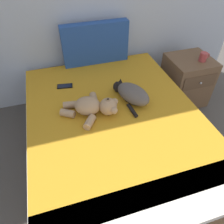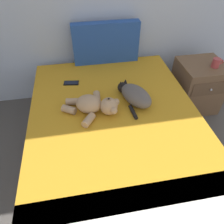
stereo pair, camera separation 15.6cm
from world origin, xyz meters
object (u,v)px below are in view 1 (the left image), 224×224
at_px(teddy_bear, 93,107).
at_px(cell_phone, 65,86).
at_px(mug, 203,57).
at_px(bed, 115,134).
at_px(patterned_cushion, 96,44).
at_px(nightstand, 186,80).
at_px(cat, 131,93).

bearing_deg(teddy_bear, cell_phone, 112.33).
relative_size(teddy_bear, mug, 4.11).
relative_size(teddy_bear, cell_phone, 3.14).
relative_size(cell_phone, mug, 1.31).
xyz_separation_m(bed, patterned_cushion, (0.06, 0.90, 0.48)).
xyz_separation_m(patterned_cushion, nightstand, (1.01, -0.36, -0.44)).
distance_m(cat, cell_phone, 0.67).
height_order(bed, cat, cat).
height_order(cell_phone, nightstand, nightstand).
distance_m(patterned_cushion, teddy_bear, 0.87).
relative_size(bed, cat, 4.36).
relative_size(cat, cell_phone, 2.82).
height_order(patterned_cushion, nightstand, patterned_cushion).
height_order(teddy_bear, cell_phone, teddy_bear).
bearing_deg(nightstand, cell_phone, -179.30).
xyz_separation_m(cat, nightstand, (0.87, 0.40, -0.29)).
height_order(teddy_bear, mug, same).
distance_m(bed, nightstand, 1.20).
distance_m(nightstand, mug, 0.35).
distance_m(bed, cell_phone, 0.68).
distance_m(patterned_cushion, cat, 0.78).
xyz_separation_m(bed, mug, (1.16, 0.47, 0.37)).
height_order(cat, cell_phone, cat).
xyz_separation_m(cell_phone, mug, (1.50, -0.05, 0.11)).
height_order(nightstand, mug, mug).
xyz_separation_m(bed, cat, (0.20, 0.14, 0.33)).
bearing_deg(cell_phone, bed, -56.33).
bearing_deg(nightstand, teddy_bear, -159.25).
bearing_deg(patterned_cushion, nightstand, -19.47).
xyz_separation_m(cell_phone, nightstand, (1.42, 0.02, -0.23)).
relative_size(patterned_cushion, cell_phone, 4.56).
distance_m(patterned_cushion, mug, 1.18).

